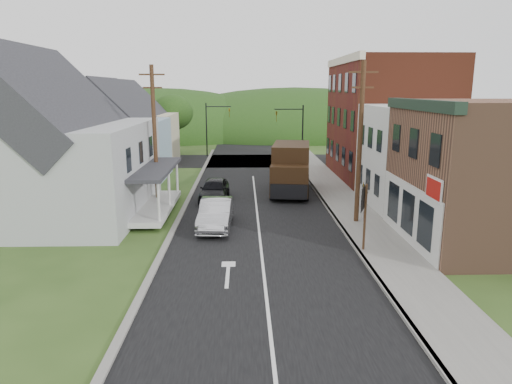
{
  "coord_description": "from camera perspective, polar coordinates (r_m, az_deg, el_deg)",
  "views": [
    {
      "loc": [
        -0.8,
        -21.4,
        7.52
      ],
      "look_at": [
        -0.17,
        2.08,
        2.2
      ],
      "focal_mm": 32.0,
      "sensor_mm": 36.0,
      "label": 1
    }
  ],
  "objects": [
    {
      "name": "curb_left",
      "position": [
        30.58,
        -8.73,
        -1.51
      ],
      "size": [
        0.3,
        55.0,
        0.12
      ],
      "primitive_type": "cube",
      "color": "slate",
      "rests_on": "ground"
    },
    {
      "name": "road",
      "position": [
        32.3,
        -0.08,
        -0.7
      ],
      "size": [
        9.0,
        90.0,
        0.02
      ],
      "primitive_type": "cube",
      "color": "black",
      "rests_on": "ground"
    },
    {
      "name": "delivery_van",
      "position": [
        33.41,
        4.37,
        2.9
      ],
      "size": [
        3.44,
        6.73,
        3.6
      ],
      "rotation": [
        0.0,
        0.0,
        -0.14
      ],
      "color": "black",
      "rests_on": "ground"
    },
    {
      "name": "utility_pole_right",
      "position": [
        25.87,
        12.86,
        6.09
      ],
      "size": [
        1.6,
        0.26,
        9.0
      ],
      "color": "#472D19",
      "rests_on": "ground"
    },
    {
      "name": "traffic_signal_right",
      "position": [
        45.35,
        4.97,
        7.95
      ],
      "size": [
        2.87,
        0.2,
        6.0
      ],
      "color": "black",
      "rests_on": "ground"
    },
    {
      "name": "dark_sedan",
      "position": [
        31.47,
        -5.22,
        0.3
      ],
      "size": [
        2.12,
        4.59,
        1.52
      ],
      "primitive_type": "imported",
      "rotation": [
        0.0,
        0.0,
        -0.07
      ],
      "color": "black",
      "rests_on": "ground"
    },
    {
      "name": "warning_sign",
      "position": [
        26.55,
        13.25,
        -0.46
      ],
      "size": [
        0.14,
        0.62,
        2.28
      ],
      "rotation": [
        0.0,
        0.0,
        -0.15
      ],
      "color": "black",
      "rests_on": "sidewalk_right"
    },
    {
      "name": "traffic_signal_left",
      "position": [
        52.16,
        -5.45,
        8.56
      ],
      "size": [
        2.87,
        0.2,
        6.0
      ],
      "color": "black",
      "rests_on": "ground"
    },
    {
      "name": "sidewalk_right",
      "position": [
        31.06,
        10.96,
        -1.35
      ],
      "size": [
        2.8,
        55.0,
        0.15
      ],
      "primitive_type": "cube",
      "color": "slate",
      "rests_on": "ground"
    },
    {
      "name": "silver_sedan",
      "position": [
        25.21,
        -5.03,
        -2.76
      ],
      "size": [
        1.87,
        4.89,
        1.59
      ],
      "primitive_type": "imported",
      "rotation": [
        0.0,
        0.0,
        -0.04
      ],
      "color": "#B5B4BA",
      "rests_on": "ground"
    },
    {
      "name": "tree_left_d",
      "position": [
        54.09,
        -10.41,
        9.76
      ],
      "size": [
        4.8,
        4.8,
        6.94
      ],
      "color": "#382616",
      "rests_on": "ground"
    },
    {
      "name": "storefront_tan",
      "position": [
        24.91,
        27.56,
        2.02
      ],
      "size": [
        8.0,
        8.0,
        7.0
      ],
      "primitive_type": "cube",
      "color": "brown",
      "rests_on": "ground"
    },
    {
      "name": "house_blue",
      "position": [
        39.92,
        -16.46,
        6.74
      ],
      "size": [
        7.14,
        8.16,
        7.28
      ],
      "color": "#8AA9BC",
      "rests_on": "ground"
    },
    {
      "name": "storefront_red",
      "position": [
        40.34,
        16.1,
        8.68
      ],
      "size": [
        8.0,
        12.0,
        10.0
      ],
      "primitive_type": "cube",
      "color": "maroon",
      "rests_on": "ground"
    },
    {
      "name": "utility_pole_left",
      "position": [
        30.09,
        -12.55,
        6.99
      ],
      "size": [
        1.6,
        0.26,
        9.0
      ],
      "color": "#472D19",
      "rests_on": "ground"
    },
    {
      "name": "house_cream",
      "position": [
        48.75,
        -14.36,
        7.86
      ],
      "size": [
        7.14,
        8.16,
        7.28
      ],
      "color": "#BCB691",
      "rests_on": "ground"
    },
    {
      "name": "tree_left_c",
      "position": [
        45.25,
        -25.63,
        9.52
      ],
      "size": [
        5.8,
        5.8,
        8.41
      ],
      "color": "#382616",
      "rests_on": "ground"
    },
    {
      "name": "curb_right",
      "position": [
        30.8,
        8.51,
        -1.37
      ],
      "size": [
        0.2,
        55.0,
        0.15
      ],
      "primitive_type": "cube",
      "color": "slate",
      "rests_on": "ground"
    },
    {
      "name": "storefront_white",
      "position": [
        31.62,
        21.03,
        4.15
      ],
      "size": [
        8.0,
        7.0,
        6.5
      ],
      "primitive_type": "cube",
      "color": "silver",
      "rests_on": "ground"
    },
    {
      "name": "cross_road",
      "position": [
        48.99,
        -0.59,
        3.93
      ],
      "size": [
        60.0,
        9.0,
        0.02
      ],
      "primitive_type": "cube",
      "color": "black",
      "rests_on": "ground"
    },
    {
      "name": "forested_ridge",
      "position": [
        76.78,
        -0.95,
        7.13
      ],
      "size": [
        90.0,
        30.0,
        16.0
      ],
      "primitive_type": "ellipsoid",
      "color": "black",
      "rests_on": "ground"
    },
    {
      "name": "route_sign_cluster",
      "position": [
        21.63,
        13.41,
        -1.9
      ],
      "size": [
        0.76,
        1.67,
        3.13
      ],
      "rotation": [
        0.0,
        0.0,
        -0.41
      ],
      "color": "#472D19",
      "rests_on": "sidewalk_right"
    },
    {
      "name": "ground",
      "position": [
        22.7,
        0.57,
        -6.59
      ],
      "size": [
        120.0,
        120.0,
        0.0
      ],
      "primitive_type": "plane",
      "color": "#2D4719",
      "rests_on": "ground"
    },
    {
      "name": "tree_left_b",
      "position": [
        37.22,
        -27.58,
        7.27
      ],
      "size": [
        4.8,
        4.8,
        6.94
      ],
      "color": "#382616",
      "rests_on": "ground"
    },
    {
      "name": "house_gray",
      "position": [
        29.79,
        -23.73,
        5.35
      ],
      "size": [
        10.2,
        12.24,
        8.35
      ],
      "color": "#A6A8AB",
      "rests_on": "ground"
    }
  ]
}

